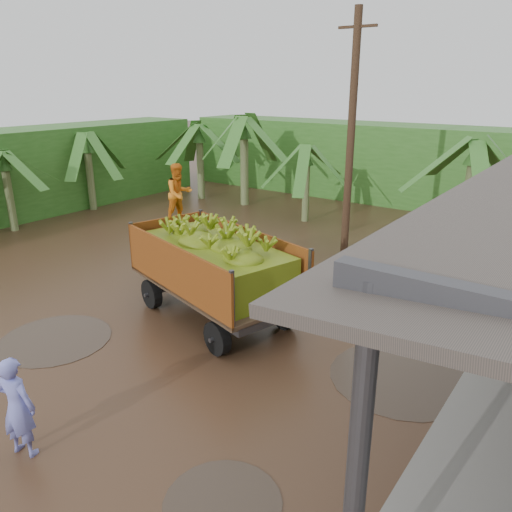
{
  "coord_description": "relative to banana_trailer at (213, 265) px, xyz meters",
  "views": [
    {
      "loc": [
        6.68,
        -7.15,
        5.45
      ],
      "look_at": [
        0.24,
        1.7,
        1.63
      ],
      "focal_mm": 35.0,
      "sensor_mm": 36.0,
      "label": 1
    }
  ],
  "objects": [
    {
      "name": "utility_pole",
      "position": [
        0.51,
        5.97,
        2.46
      ],
      "size": [
        1.2,
        0.24,
        7.52
      ],
      "color": "#47301E",
      "rests_on": "ground"
    },
    {
      "name": "banana_trailer",
      "position": [
        0.0,
        0.0,
        0.0
      ],
      "size": [
        6.3,
        3.29,
        3.58
      ],
      "rotation": [
        0.0,
        0.0,
        -0.27
      ],
      "color": "#A95518",
      "rests_on": "ground"
    },
    {
      "name": "ground",
      "position": [
        0.65,
        -1.21,
        -1.36
      ],
      "size": [
        100.0,
        100.0,
        0.0
      ],
      "primitive_type": "plane",
      "color": "black",
      "rests_on": "ground"
    },
    {
      "name": "man_blue",
      "position": [
        0.7,
        -5.36,
        -0.52
      ],
      "size": [
        0.7,
        0.56,
        1.67
      ],
      "primitive_type": "imported",
      "rotation": [
        0.0,
        0.0,
        3.44
      ],
      "color": "#787EDC",
      "rests_on": "ground"
    },
    {
      "name": "hedge_north",
      "position": [
        -1.35,
        14.79,
        0.44
      ],
      "size": [
        22.0,
        3.0,
        3.6
      ],
      "primitive_type": "cube",
      "color": "#2D661E",
      "rests_on": "ground"
    },
    {
      "name": "hedge_west",
      "position": [
        -13.35,
        2.79,
        0.44
      ],
      "size": [
        3.0,
        18.0,
        3.6
      ],
      "primitive_type": "cube",
      "color": "#2D661E",
      "rests_on": "ground"
    },
    {
      "name": "banana_plants",
      "position": [
        -5.63,
        5.37,
        0.43
      ],
      "size": [
        21.27,
        20.31,
        4.15
      ],
      "color": "#2D661E",
      "rests_on": "ground"
    }
  ]
}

